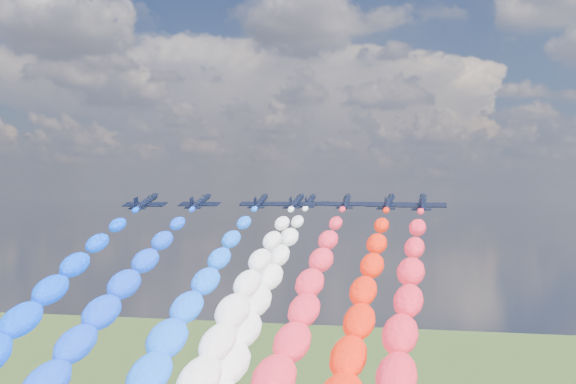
% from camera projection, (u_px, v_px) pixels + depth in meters
% --- Properties ---
extents(jet_0, '(8.88, 11.90, 5.69)m').
position_uv_depth(jet_0, '(146.00, 202.00, 145.09)').
color(jet_0, black).
extents(jet_1, '(9.18, 12.11, 5.69)m').
position_uv_depth(jet_1, '(200.00, 202.00, 152.24)').
color(jet_1, black).
extents(trail_1, '(7.20, 103.61, 51.78)m').
position_uv_depth(trail_1, '(62.00, 382.00, 100.75)').
color(trail_1, blue).
extents(jet_2, '(8.55, 11.66, 5.69)m').
position_uv_depth(jet_2, '(261.00, 202.00, 156.80)').
color(jet_2, black).
extents(trail_2, '(7.20, 103.61, 51.78)m').
position_uv_depth(trail_2, '(158.00, 374.00, 105.32)').
color(trail_2, '#135DFF').
extents(jet_3, '(9.06, 12.02, 5.69)m').
position_uv_depth(jet_3, '(296.00, 202.00, 153.31)').
color(jet_3, black).
extents(trail_3, '(7.20, 103.61, 51.78)m').
position_uv_depth(trail_3, '(208.00, 380.00, 101.82)').
color(trail_3, white).
extents(jet_4, '(8.54, 11.65, 5.69)m').
position_uv_depth(jet_4, '(310.00, 202.00, 163.82)').
color(jet_4, black).
extents(trail_4, '(7.20, 103.61, 51.78)m').
position_uv_depth(trail_4, '(236.00, 363.00, 112.33)').
color(trail_4, white).
extents(jet_5, '(9.18, 12.10, 5.69)m').
position_uv_depth(jet_5, '(346.00, 202.00, 154.08)').
color(jet_5, black).
extents(trail_5, '(7.20, 103.61, 51.78)m').
position_uv_depth(trail_5, '(284.00, 379.00, 102.59)').
color(trail_5, '#F0273F').
extents(jet_6, '(8.93, 11.93, 5.69)m').
position_uv_depth(jet_6, '(389.00, 202.00, 143.58)').
color(jet_6, black).
extents(jet_7, '(8.66, 11.74, 5.69)m').
position_uv_depth(jet_7, '(422.00, 203.00, 133.76)').
color(jet_7, black).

